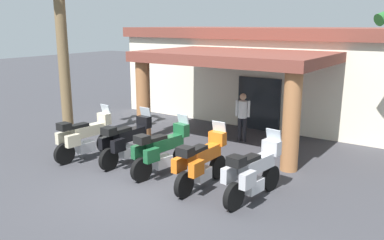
% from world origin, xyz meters
% --- Properties ---
extents(ground_plane, '(80.00, 80.00, 0.00)m').
position_xyz_m(ground_plane, '(0.00, 0.00, 0.00)').
color(ground_plane, '#38383D').
extents(motel_building, '(14.59, 10.33, 3.99)m').
position_xyz_m(motel_building, '(0.10, 9.91, 2.04)').
color(motel_building, silver).
rests_on(motel_building, ground_plane).
extents(motorcycle_cream, '(0.79, 2.21, 1.61)m').
position_xyz_m(motorcycle_cream, '(-3.12, 0.95, 0.70)').
color(motorcycle_cream, black).
rests_on(motorcycle_cream, ground_plane).
extents(motorcycle_black, '(0.72, 2.21, 1.61)m').
position_xyz_m(motorcycle_black, '(-1.69, 1.30, 0.70)').
color(motorcycle_black, black).
rests_on(motorcycle_black, ground_plane).
extents(motorcycle_green, '(0.87, 2.20, 1.61)m').
position_xyz_m(motorcycle_green, '(-0.25, 1.15, 0.70)').
color(motorcycle_green, black).
rests_on(motorcycle_green, ground_plane).
extents(motorcycle_orange, '(0.72, 2.21, 1.61)m').
position_xyz_m(motorcycle_orange, '(1.18, 0.93, 0.70)').
color(motorcycle_orange, black).
rests_on(motorcycle_orange, ground_plane).
extents(motorcycle_silver, '(0.85, 2.20, 1.61)m').
position_xyz_m(motorcycle_silver, '(2.62, 0.95, 0.70)').
color(motorcycle_silver, black).
rests_on(motorcycle_silver, ground_plane).
extents(pedestrian, '(0.52, 0.32, 1.75)m').
position_xyz_m(pedestrian, '(0.19, 5.37, 1.02)').
color(pedestrian, black).
rests_on(pedestrian, ground_plane).
extents(palm_tree_roadside, '(2.07, 2.19, 6.62)m').
position_xyz_m(palm_tree_roadside, '(-5.10, 2.00, 4.64)').
color(palm_tree_roadside, brown).
rests_on(palm_tree_roadside, ground_plane).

